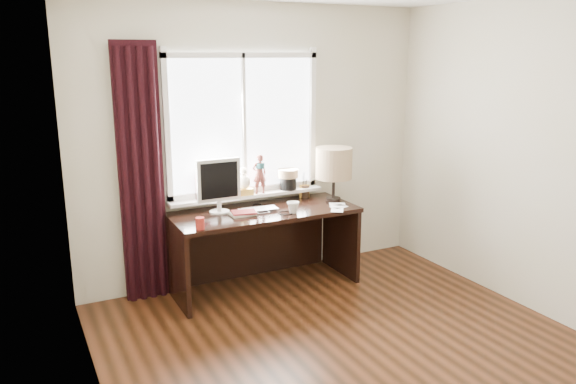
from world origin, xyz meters
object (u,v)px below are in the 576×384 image
red_cup (200,223)px  monitor (219,182)px  table_lamp (334,164)px  laptop (259,210)px  desk (260,233)px  mug (293,207)px

red_cup → monitor: 0.55m
red_cup → table_lamp: bearing=11.7°
laptop → table_lamp: size_ratio=0.68×
laptop → desk: (0.06, 0.10, -0.26)m
red_cup → monitor: bearing=51.8°
mug → laptop: bearing=143.0°
red_cup → monitor: monitor is taller
laptop → red_cup: (-0.64, -0.28, 0.03)m
desk → table_lamp: size_ratio=3.27×
mug → monitor: bearing=152.3°
laptop → red_cup: bearing=-153.1°
monitor → table_lamp: bearing=-4.7°
laptop → table_lamp: (0.80, 0.02, 0.35)m
red_cup → table_lamp: table_lamp is taller
table_lamp → monitor: bearing=175.3°
laptop → mug: size_ratio=3.22×
laptop → table_lamp: bearing=5.4°
mug → desk: size_ratio=0.06×
table_lamp → mug: bearing=-158.7°
red_cup → mug: bearing=5.5°
red_cup → table_lamp: (1.45, 0.30, 0.31)m
desk → monitor: bearing=177.8°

